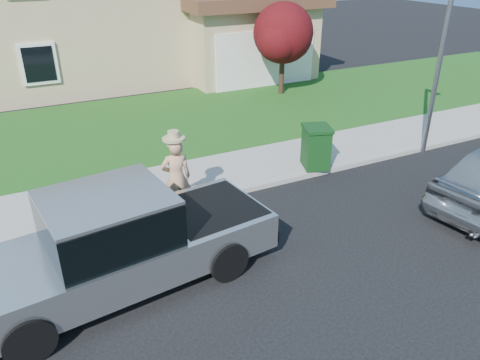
{
  "coord_description": "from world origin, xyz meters",
  "views": [
    {
      "loc": [
        -3.31,
        -6.18,
        5.39
      ],
      "look_at": [
        0.47,
        1.35,
        1.2
      ],
      "focal_mm": 35.0,
      "sensor_mm": 36.0,
      "label": 1
    }
  ],
  "objects_px": {
    "woman": "(176,176)",
    "street_lamp": "(446,38)",
    "trash_bin": "(316,147)",
    "ornamental_tree": "(284,36)",
    "pickup_truck": "(119,244)"
  },
  "relations": [
    {
      "from": "woman",
      "to": "street_lamp",
      "type": "height_order",
      "value": "street_lamp"
    },
    {
      "from": "woman",
      "to": "trash_bin",
      "type": "bearing_deg",
      "value": -164.29
    },
    {
      "from": "ornamental_tree",
      "to": "trash_bin",
      "type": "distance_m",
      "value": 7.42
    },
    {
      "from": "pickup_truck",
      "to": "street_lamp",
      "type": "distance_m",
      "value": 9.87
    },
    {
      "from": "trash_bin",
      "to": "woman",
      "type": "bearing_deg",
      "value": -154.0
    },
    {
      "from": "pickup_truck",
      "to": "woman",
      "type": "distance_m",
      "value": 2.57
    },
    {
      "from": "pickup_truck",
      "to": "trash_bin",
      "type": "xyz_separation_m",
      "value": [
        5.76,
        2.4,
        -0.14
      ]
    },
    {
      "from": "pickup_truck",
      "to": "woman",
      "type": "bearing_deg",
      "value": 40.59
    },
    {
      "from": "trash_bin",
      "to": "street_lamp",
      "type": "relative_size",
      "value": 0.19
    },
    {
      "from": "ornamental_tree",
      "to": "street_lamp",
      "type": "bearing_deg",
      "value": -84.81
    },
    {
      "from": "woman",
      "to": "trash_bin",
      "type": "height_order",
      "value": "woman"
    },
    {
      "from": "street_lamp",
      "to": "ornamental_tree",
      "type": "bearing_deg",
      "value": 101.62
    },
    {
      "from": "trash_bin",
      "to": "street_lamp",
      "type": "height_order",
      "value": "street_lamp"
    },
    {
      "from": "woman",
      "to": "street_lamp",
      "type": "xyz_separation_m",
      "value": [
        7.64,
        0.09,
        2.34
      ]
    },
    {
      "from": "pickup_truck",
      "to": "street_lamp",
      "type": "height_order",
      "value": "street_lamp"
    }
  ]
}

